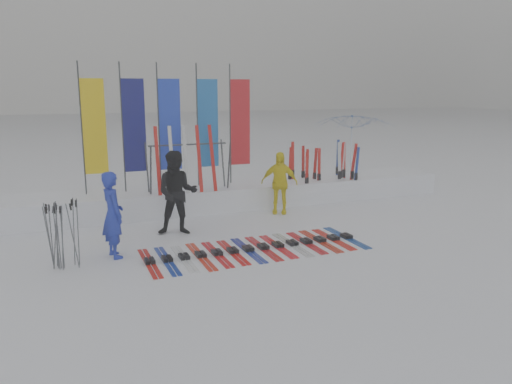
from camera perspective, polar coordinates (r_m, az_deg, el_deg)
name	(u,v)px	position (r m, az deg, el deg)	size (l,w,h in m)	color
ground	(278,261)	(9.39, 2.58, -7.94)	(120.00, 120.00, 0.00)	white
snow_bank	(207,197)	(13.46, -5.61, -0.57)	(14.00, 1.60, 0.60)	white
person_blue	(113,215)	(9.78, -16.05, -2.51)	(0.60, 0.40, 1.66)	#1D2EAB
person_black	(177,193)	(11.01, -8.99, -0.12)	(0.90, 0.70, 1.85)	black
person_yellow	(279,183)	(12.76, 2.68, 1.06)	(0.93, 0.39, 1.59)	#FEEC10
tent_canopy	(353,148)	(17.12, 11.03, 4.98)	(2.63, 2.68, 2.41)	white
ski_row	(255,248)	(10.02, -0.09, -6.42)	(4.39, 1.70, 0.07)	red
pole_cluster	(60,236)	(9.54, -21.46, -4.67)	(0.59, 0.59, 1.25)	#595B60
feather_flags	(170,125)	(13.10, -9.77, 7.57)	(4.40, 0.17, 3.20)	#383A3F
ski_rack	(188,160)	(12.74, -7.74, 3.63)	(2.04, 0.80, 1.23)	#383A3F
upright_skis	(325,172)	(14.47, 7.93, 2.23)	(1.77, 0.98, 1.69)	red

